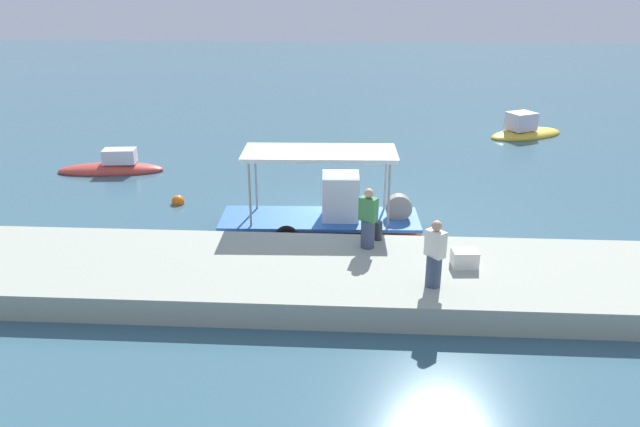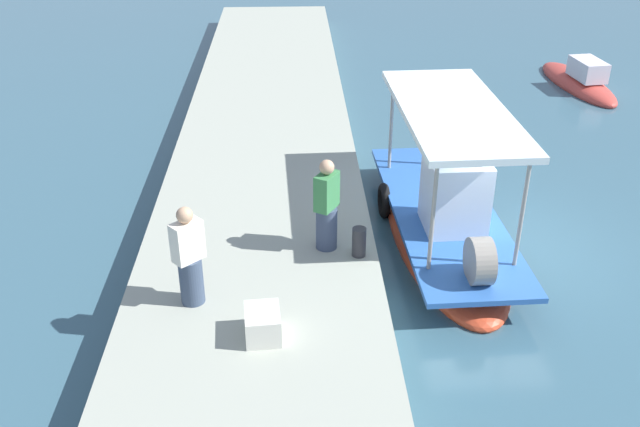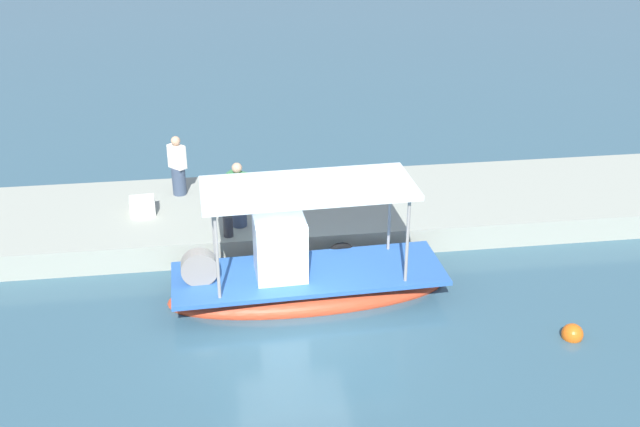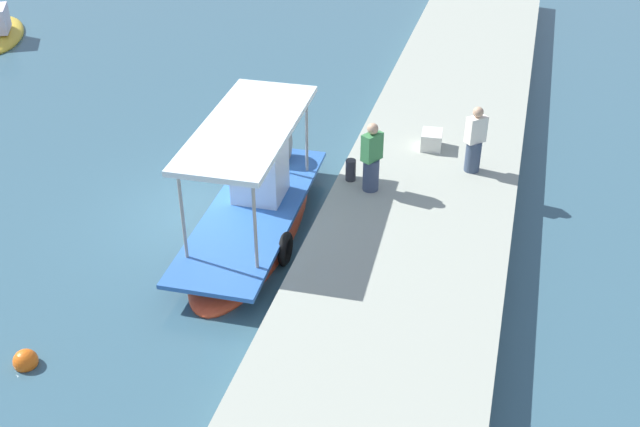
# 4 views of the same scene
# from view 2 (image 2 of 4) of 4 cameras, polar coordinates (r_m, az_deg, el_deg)

# --- Properties ---
(ground_plane) EXTENTS (120.00, 120.00, 0.00)m
(ground_plane) POSITION_cam_2_polar(r_m,az_deg,el_deg) (14.03, 13.75, -2.63)
(ground_plane) COLOR #365B6B
(dock_quay) EXTENTS (36.00, 4.14, 0.66)m
(dock_quay) POSITION_cam_2_polar(r_m,az_deg,el_deg) (13.35, -4.82, -1.91)
(dock_quay) COLOR #9DA293
(dock_quay) RESTS_ON ground_plane
(main_fishing_boat) EXTENTS (6.40, 2.25, 3.02)m
(main_fishing_boat) POSITION_cam_2_polar(r_m,az_deg,el_deg) (13.92, 10.02, -0.39)
(main_fishing_boat) COLOR #CB4224
(main_fishing_boat) RESTS_ON ground_plane
(fisherman_near_bollard) EXTENTS (0.54, 0.51, 1.67)m
(fisherman_near_bollard) POSITION_cam_2_polar(r_m,az_deg,el_deg) (11.99, 0.54, 0.37)
(fisherman_near_bollard) COLOR #39465F
(fisherman_near_bollard) RESTS_ON dock_quay
(fisherman_by_crate) EXTENTS (0.52, 0.52, 1.65)m
(fisherman_by_crate) POSITION_cam_2_polar(r_m,az_deg,el_deg) (10.79, -10.53, -3.75)
(fisherman_by_crate) COLOR #38475E
(fisherman_by_crate) RESTS_ON dock_quay
(mooring_bollard) EXTENTS (0.24, 0.24, 0.53)m
(mooring_bollard) POSITION_cam_2_polar(r_m,az_deg,el_deg) (12.02, 3.18, -2.32)
(mooring_bollard) COLOR #2D2D33
(mooring_bollard) RESTS_ON dock_quay
(cargo_crate) EXTENTS (0.67, 0.55, 0.43)m
(cargo_crate) POSITION_cam_2_polar(r_m,az_deg,el_deg) (10.24, -4.66, -8.91)
(cargo_crate) COLOR silver
(cargo_crate) RESTS_ON dock_quay
(marker_buoy) EXTENTS (0.44, 0.44, 0.44)m
(marker_buoy) POSITION_cam_2_polar(r_m,az_deg,el_deg) (19.29, 14.12, 6.51)
(marker_buoy) COLOR orange
(marker_buoy) RESTS_ON ground_plane
(moored_boat_mid) EXTENTS (4.37, 1.74, 1.21)m
(moored_boat_mid) POSITION_cam_2_polar(r_m,az_deg,el_deg) (23.75, 20.23, 9.96)
(moored_boat_mid) COLOR #BE3F36
(moored_boat_mid) RESTS_ON ground_plane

